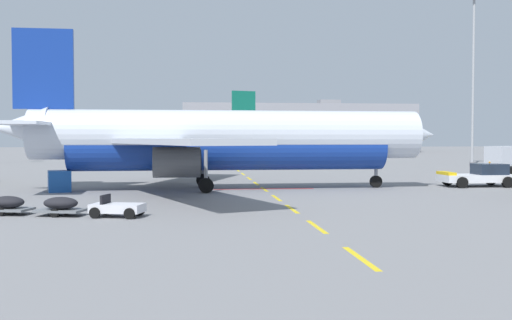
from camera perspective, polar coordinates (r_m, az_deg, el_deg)
ground at (r=69.99m, az=17.08°, el=-1.25°), size 400.00×400.00×0.00m
apron_paint_markings at (r=62.93m, az=-1.05°, el=-1.53°), size 8.00×98.02×0.01m
airliner_foreground at (r=46.18m, az=-3.27°, el=2.03°), size 34.72×34.62×12.20m
pushback_tug at (r=52.42m, az=20.79°, el=-1.42°), size 6.04×3.27×2.08m
airliner_mid_left at (r=116.00m, az=5.29°, el=2.19°), size 35.86×34.82×12.78m
baggage_train at (r=32.30m, az=-18.29°, el=-4.21°), size 8.68×3.70×1.14m
uld_cargo_container at (r=46.49m, az=-18.46°, el=-1.96°), size 1.96×1.94×1.60m
apron_light_mast_far at (r=90.82m, az=20.26°, el=9.13°), size 1.80×1.80×24.54m
terminal_satellite at (r=171.66m, az=3.88°, el=3.05°), size 64.85×23.65×15.06m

